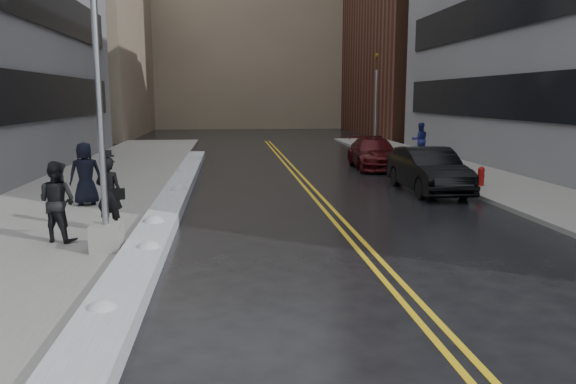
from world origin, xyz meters
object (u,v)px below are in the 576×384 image
object	(u,v)px
lamppost	(101,143)
pedestrian_c	(85,174)
car_black	(428,170)
car_maroon	(374,153)
fire_hydrant	(481,175)
pedestrian_b	(57,201)
pedestrian_east	(420,140)
traffic_signal	(376,99)
pedestrian_fedora	(109,194)

from	to	relation	value
lamppost	pedestrian_c	distance (m)	5.99
pedestrian_c	car_black	size ratio (longest dim) A/B	0.39
car_black	car_maroon	xyz separation A→B (m)	(-0.17, 7.19, -0.08)
fire_hydrant	pedestrian_b	world-z (taller)	pedestrian_b
pedestrian_east	car_black	bearing A→B (deg)	77.09
pedestrian_c	lamppost	bearing A→B (deg)	90.31
pedestrian_east	car_black	distance (m)	11.34
lamppost	traffic_signal	xyz separation A→B (m)	(11.80, 22.00, 0.87)
fire_hydrant	traffic_signal	distance (m)	14.30
pedestrian_b	pedestrian_east	size ratio (longest dim) A/B	0.98
lamppost	car_black	distance (m)	12.69
pedestrian_b	pedestrian_east	bearing A→B (deg)	-107.53
fire_hydrant	car_maroon	bearing A→B (deg)	109.80
pedestrian_b	car_black	world-z (taller)	pedestrian_b
pedestrian_east	car_black	world-z (taller)	pedestrian_east
fire_hydrant	pedestrian_b	bearing A→B (deg)	-152.70
lamppost	fire_hydrant	world-z (taller)	lamppost
pedestrian_c	car_maroon	world-z (taller)	pedestrian_c
lamppost	pedestrian_east	xyz separation A→B (m)	(13.45, 18.37, -1.42)
fire_hydrant	traffic_signal	size ratio (longest dim) A/B	0.12
lamppost	pedestrian_east	world-z (taller)	lamppost
pedestrian_b	car_maroon	distance (m)	17.73
traffic_signal	pedestrian_east	distance (m)	4.60
pedestrian_b	car_black	xyz separation A→B (m)	(11.33, 6.58, -0.27)
fire_hydrant	pedestrian_b	size ratio (longest dim) A/B	0.39
traffic_signal	pedestrian_b	world-z (taller)	traffic_signal
traffic_signal	car_black	xyz separation A→B (m)	(-1.76, -14.44, -2.58)
pedestrian_b	lamppost	bearing A→B (deg)	165.46
pedestrian_fedora	pedestrian_c	bearing A→B (deg)	-51.19
traffic_signal	car_black	size ratio (longest dim) A/B	1.20
lamppost	car_maroon	bearing A→B (deg)	56.22
fire_hydrant	pedestrian_c	distance (m)	14.28
car_black	car_maroon	distance (m)	7.19
pedestrian_east	car_maroon	bearing A→B (deg)	49.85
fire_hydrant	pedestrian_fedora	size ratio (longest dim) A/B	0.39
car_maroon	pedestrian_fedora	bearing A→B (deg)	-125.03
pedestrian_fedora	pedestrian_east	xyz separation A→B (m)	(13.76, 16.44, 0.02)
lamppost	car_maroon	world-z (taller)	lamppost
fire_hydrant	car_maroon	world-z (taller)	car_maroon
lamppost	traffic_signal	world-z (taller)	lamppost
car_black	traffic_signal	bearing A→B (deg)	82.57
traffic_signal	pedestrian_east	bearing A→B (deg)	-65.51
pedestrian_b	pedestrian_fedora	bearing A→B (deg)	-113.77
pedestrian_fedora	pedestrian_c	distance (m)	3.91
pedestrian_b	car_maroon	xyz separation A→B (m)	(11.16, 13.77, -0.35)
pedestrian_fedora	car_maroon	size ratio (longest dim) A/B	0.37
pedestrian_fedora	traffic_signal	bearing A→B (deg)	-104.16
pedestrian_c	pedestrian_fedora	bearing A→B (deg)	94.61
lamppost	pedestrian_b	bearing A→B (deg)	142.68
pedestrian_fedora	car_black	world-z (taller)	pedestrian_fedora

